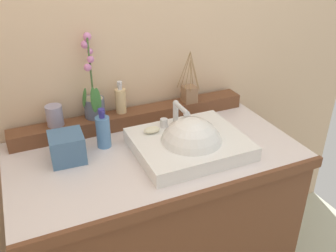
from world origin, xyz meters
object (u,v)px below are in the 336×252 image
(potted_plant, at_px, (93,98))
(tissue_box, at_px, (67,147))
(sink_basin, at_px, (190,147))
(tumbler_cup, at_px, (55,116))
(soap_bar, at_px, (152,130))
(reed_diffuser, at_px, (189,93))
(lotion_bottle, at_px, (103,131))
(soap_dispenser, at_px, (121,100))

(potted_plant, relative_size, tissue_box, 2.86)
(sink_basin, relative_size, tumbler_cup, 4.92)
(soap_bar, xyz_separation_m, potted_plant, (-0.18, 0.22, 0.09))
(sink_basin, relative_size, tissue_box, 3.40)
(soap_bar, bearing_deg, sink_basin, -43.22)
(potted_plant, height_order, reed_diffuser, potted_plant)
(tumbler_cup, height_order, lotion_bottle, lotion_bottle)
(lotion_bottle, bearing_deg, soap_dispenser, 50.23)
(lotion_bottle, height_order, tissue_box, lotion_bottle)
(soap_bar, distance_m, potted_plant, 0.30)
(soap_bar, height_order, tissue_box, tissue_box)
(tumbler_cup, xyz_separation_m, tissue_box, (0.01, -0.19, -0.06))
(reed_diffuser, height_order, lotion_bottle, reed_diffuser)
(potted_plant, relative_size, soap_dispenser, 2.49)
(tumbler_cup, bearing_deg, soap_bar, -30.85)
(potted_plant, bearing_deg, tissue_box, -129.60)
(potted_plant, height_order, lotion_bottle, potted_plant)
(soap_bar, relative_size, reed_diffuser, 0.28)
(soap_dispenser, distance_m, lotion_bottle, 0.20)
(sink_basin, xyz_separation_m, tissue_box, (-0.47, 0.14, 0.03))
(reed_diffuser, bearing_deg, potted_plant, 176.82)
(soap_dispenser, height_order, tumbler_cup, soap_dispenser)
(sink_basin, xyz_separation_m, potted_plant, (-0.30, 0.34, 0.13))
(soap_bar, height_order, reed_diffuser, reed_diffuser)
(sink_basin, relative_size, reed_diffuser, 1.77)
(potted_plant, xyz_separation_m, reed_diffuser, (0.46, -0.03, -0.05))
(lotion_bottle, bearing_deg, soap_bar, -20.23)
(sink_basin, height_order, reed_diffuser, reed_diffuser)
(lotion_bottle, bearing_deg, tissue_box, -165.05)
(tissue_box, bearing_deg, lotion_bottle, 14.95)
(potted_plant, height_order, soap_dispenser, potted_plant)
(soap_dispenser, bearing_deg, soap_bar, -74.21)
(soap_dispenser, relative_size, lotion_bottle, 0.87)
(sink_basin, relative_size, soap_bar, 6.32)
(soap_dispenser, xyz_separation_m, tumbler_cup, (-0.29, -0.01, -0.02))
(tumbler_cup, bearing_deg, tissue_box, -86.56)
(potted_plant, relative_size, reed_diffuser, 1.48)
(tumbler_cup, relative_size, lotion_bottle, 0.52)
(sink_basin, height_order, tumbler_cup, sink_basin)
(soap_bar, xyz_separation_m, tumbler_cup, (-0.36, 0.21, 0.04))
(sink_basin, bearing_deg, potted_plant, 132.14)
(tumbler_cup, distance_m, lotion_bottle, 0.22)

